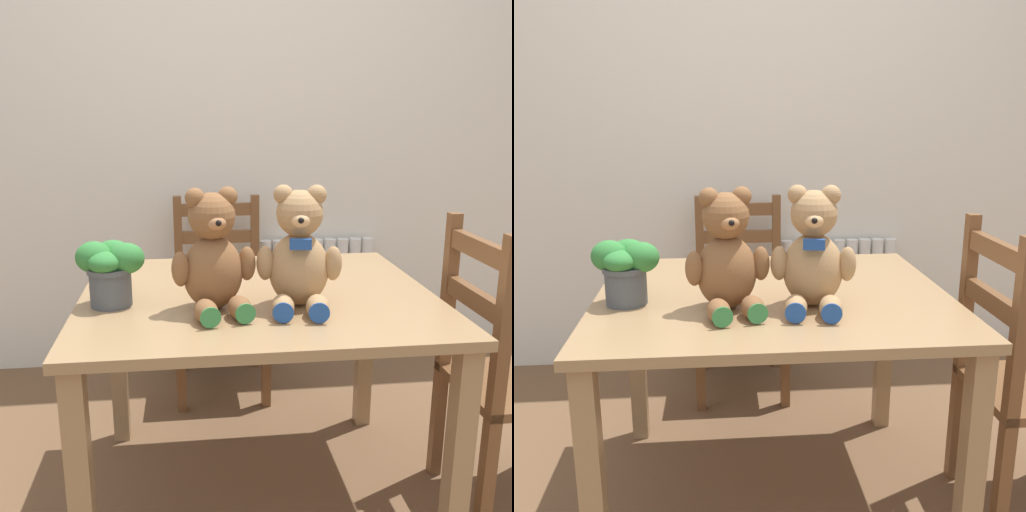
# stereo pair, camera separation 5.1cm
# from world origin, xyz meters

# --- Properties ---
(wall_back) EXTENTS (8.00, 0.04, 2.60)m
(wall_back) POSITION_xyz_m (0.00, 1.65, 1.30)
(wall_back) COLOR silver
(wall_back) RESTS_ON ground_plane
(radiator) EXTENTS (0.61, 0.10, 0.66)m
(radiator) POSITION_xyz_m (0.45, 1.58, 0.30)
(radiator) COLOR white
(radiator) RESTS_ON ground_plane
(dining_table) EXTENTS (1.11, 0.94, 0.74)m
(dining_table) POSITION_xyz_m (0.00, 0.47, 0.63)
(dining_table) COLOR #9E7A51
(dining_table) RESTS_ON ground_plane
(wooden_chair_behind) EXTENTS (0.42, 0.46, 0.91)m
(wooden_chair_behind) POSITION_xyz_m (-0.07, 1.35, 0.45)
(wooden_chair_behind) COLOR brown
(wooden_chair_behind) RESTS_ON ground_plane
(wooden_chair_side) EXTENTS (0.43, 0.39, 0.98)m
(wooden_chair_side) POSITION_xyz_m (0.81, 0.34, 0.46)
(wooden_chair_side) COLOR brown
(wooden_chair_side) RESTS_ON ground_plane
(teddy_bear_left) EXTENTS (0.25, 0.27, 0.36)m
(teddy_bear_left) POSITION_xyz_m (-0.14, 0.33, 0.89)
(teddy_bear_left) COLOR brown
(teddy_bear_left) RESTS_ON dining_table
(teddy_bear_right) EXTENTS (0.25, 0.26, 0.36)m
(teddy_bear_right) POSITION_xyz_m (0.10, 0.33, 0.90)
(teddy_bear_right) COLOR tan
(teddy_bear_right) RESTS_ON dining_table
(potted_plant) EXTENTS (0.20, 0.16, 0.20)m
(potted_plant) POSITION_xyz_m (-0.45, 0.40, 0.85)
(potted_plant) COLOR #4C5156
(potted_plant) RESTS_ON dining_table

